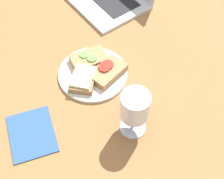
{
  "coord_description": "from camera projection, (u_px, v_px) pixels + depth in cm",
  "views": [
    {
      "loc": [
        44.28,
        -31.02,
        79.2
      ],
      "look_at": [
        4.07,
        -0.76,
        8.0
      ],
      "focal_mm": 50.0,
      "sensor_mm": 36.0,
      "label": 1
    }
  ],
  "objects": [
    {
      "name": "wooden_table",
      "position": [
        106.0,
        92.0,
        0.95
      ],
      "size": [
        140.0,
        140.0,
        3.0
      ],
      "primitive_type": "cube",
      "color": "#9E6B3D",
      "rests_on": "ground"
    },
    {
      "name": "plate",
      "position": [
        94.0,
        73.0,
        0.96
      ],
      "size": [
        21.31,
        21.31,
        1.03
      ],
      "primitive_type": "cylinder",
      "color": "silver",
      "rests_on": "wooden_table"
    },
    {
      "name": "sandwich_with_cheese",
      "position": [
        83.0,
        79.0,
        0.93
      ],
      "size": [
        11.83,
        11.85,
        2.72
      ],
      "color": "#937047",
      "rests_on": "plate"
    },
    {
      "name": "sandwich_with_tomato",
      "position": [
        108.0,
        71.0,
        0.94
      ],
      "size": [
        8.76,
        12.24,
        3.04
      ],
      "color": "#A88456",
      "rests_on": "plate"
    },
    {
      "name": "sandwich_with_cucumber",
      "position": [
        89.0,
        59.0,
        0.97
      ],
      "size": [
        8.91,
        12.12,
        2.89
      ],
      "color": "#A88456",
      "rests_on": "plate"
    },
    {
      "name": "wine_glass",
      "position": [
        135.0,
        108.0,
        0.78
      ],
      "size": [
        7.49,
        7.49,
        14.9
      ],
      "color": "white",
      "rests_on": "wooden_table"
    },
    {
      "name": "napkin",
      "position": [
        32.0,
        133.0,
        0.85
      ],
      "size": [
        17.81,
        15.96,
        0.4
      ],
      "primitive_type": "cube",
      "rotation": [
        0.0,
        0.0,
        -0.31
      ],
      "color": "#33598C",
      "rests_on": "wooden_table"
    }
  ]
}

